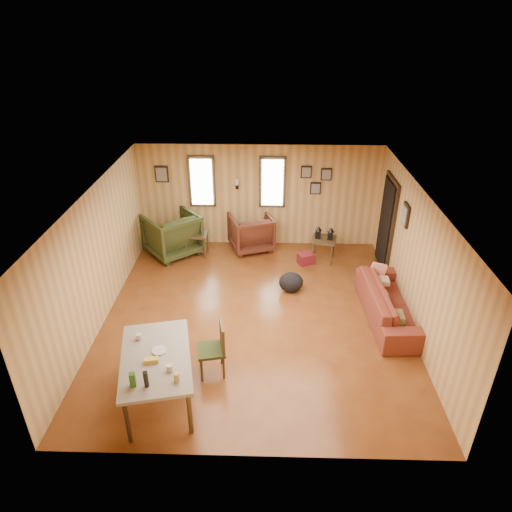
{
  "coord_description": "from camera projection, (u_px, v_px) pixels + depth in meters",
  "views": [
    {
      "loc": [
        0.2,
        -6.87,
        5.03
      ],
      "look_at": [
        0.0,
        0.4,
        1.05
      ],
      "focal_mm": 32.0,
      "sensor_mm": 36.0,
      "label": 1
    }
  ],
  "objects": [
    {
      "name": "end_table",
      "position": [
        197.0,
        240.0,
        10.38
      ],
      "size": [
        0.53,
        0.48,
        0.66
      ],
      "rotation": [
        0.0,
        0.0,
        -0.02
      ],
      "color": "#4D3C22",
      "rests_on": "ground"
    },
    {
      "name": "recliner_brown",
      "position": [
        251.0,
        230.0,
        10.59
      ],
      "size": [
        1.14,
        1.1,
        0.94
      ],
      "primitive_type": "imported",
      "rotation": [
        0.0,
        0.0,
        3.47
      ],
      "color": "#522518",
      "rests_on": "ground"
    },
    {
      "name": "dining_chair",
      "position": [
        216.0,
        346.0,
        6.91
      ],
      "size": [
        0.49,
        0.49,
        0.92
      ],
      "rotation": [
        0.0,
        0.0,
        0.2
      ],
      "color": "#323B1A",
      "rests_on": "ground"
    },
    {
      "name": "room",
      "position": [
        265.0,
        252.0,
        8.1
      ],
      "size": [
        5.54,
        6.04,
        2.44
      ],
      "color": "brown",
      "rests_on": "ground"
    },
    {
      "name": "backpack",
      "position": [
        291.0,
        282.0,
        9.08
      ],
      "size": [
        0.52,
        0.42,
        0.42
      ],
      "rotation": [
        0.0,
        0.0,
        -0.11
      ],
      "color": "black",
      "rests_on": "ground"
    },
    {
      "name": "dining_table",
      "position": [
        156.0,
        361.0,
        6.29
      ],
      "size": [
        1.25,
        1.73,
        1.03
      ],
      "rotation": [
        0.0,
        0.0,
        0.22
      ],
      "color": "gray",
      "rests_on": "ground"
    },
    {
      "name": "recliner_green",
      "position": [
        172.0,
        232.0,
        10.34
      ],
      "size": [
        1.44,
        1.43,
        1.08
      ],
      "primitive_type": "imported",
      "rotation": [
        0.0,
        0.0,
        -2.44
      ],
      "color": "#323B1A",
      "rests_on": "ground"
    },
    {
      "name": "cooler",
      "position": [
        306.0,
        259.0,
        10.12
      ],
      "size": [
        0.41,
        0.36,
        0.24
      ],
      "rotation": [
        0.0,
        0.0,
        0.43
      ],
      "color": "maroon",
      "rests_on": "ground"
    },
    {
      "name": "sofa_pillows",
      "position": [
        385.0,
        295.0,
        8.18
      ],
      "size": [
        0.41,
        1.6,
        0.33
      ],
      "rotation": [
        0.0,
        0.0,
        -0.05
      ],
      "color": "#586035",
      "rests_on": "sofa"
    },
    {
      "name": "side_table",
      "position": [
        324.0,
        238.0,
        10.05
      ],
      "size": [
        0.62,
        0.62,
        0.83
      ],
      "rotation": [
        0.0,
        0.0,
        -0.22
      ],
      "color": "#4D3C22",
      "rests_on": "ground"
    },
    {
      "name": "sofa",
      "position": [
        392.0,
        298.0,
        8.2
      ],
      "size": [
        0.74,
        2.21,
        0.85
      ],
      "primitive_type": "imported",
      "rotation": [
        0.0,
        0.0,
        1.62
      ],
      "color": "maroon",
      "rests_on": "ground"
    }
  ]
}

